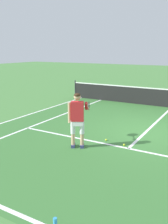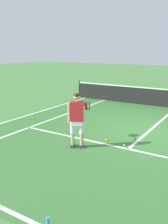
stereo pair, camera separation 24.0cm
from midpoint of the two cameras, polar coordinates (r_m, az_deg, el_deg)
The scene contains 10 objects.
ground_plane at distance 9.57m, azimuth 15.10°, elevation -4.45°, with size 80.00×80.00×0.00m, color #477F3D.
court_inner_surface at distance 8.91m, azimuth 13.71°, elevation -5.74°, with size 10.98×10.83×0.00m, color #387033.
line_service at distance 7.86m, azimuth 10.93°, elevation -8.30°, with size 8.23×0.10×0.01m, color white.
line_centre_service at distance 10.76m, azimuth 17.14°, elevation -2.51°, with size 0.10×6.40×0.01m, color white.
line_singles_left at distance 10.82m, azimuth -7.40°, elevation -1.90°, with size 0.10×10.43×0.01m, color white.
line_doubles_left at distance 11.71m, azimuth -12.62°, elevation -0.89°, with size 0.10×10.43×0.01m, color white.
tennis_player at distance 7.57m, azimuth -0.62°, elevation -1.03°, with size 0.55×1.23×1.71m.
tennis_ball_near_feet at distance 8.05m, azimuth 10.00°, elevation -7.49°, with size 0.07×0.07×0.07m, color #CCE02D.
tennis_ball_by_baseline at distance 8.40m, azimuth 5.96°, elevation -6.41°, with size 0.07×0.07×0.07m, color #CCE02D.
water_bottle at distance 4.64m, azimuth -6.65°, elevation -23.92°, with size 0.07×0.07×0.22m, color #3393D6.
Camera 2 is at (2.62, -8.68, 2.97)m, focal length 40.05 mm.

